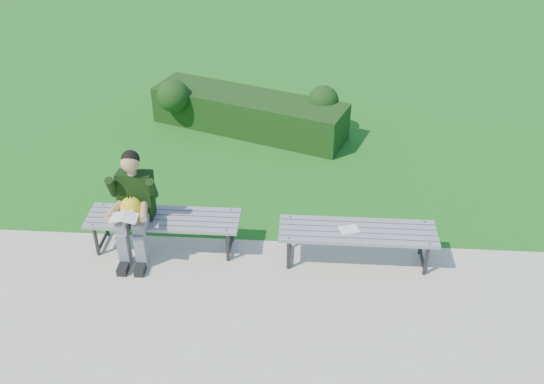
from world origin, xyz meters
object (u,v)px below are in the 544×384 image
seated_boy (133,204)px  bench_left (163,221)px  paper_sheet (349,229)px  hedge (247,111)px  bench_right (357,234)px

seated_boy → bench_left: bearing=17.7°
bench_left → paper_sheet: bench_left is taller
hedge → seated_boy: bearing=-106.3°
hedge → seated_boy: 3.47m
bench_left → seated_boy: bearing=-162.3°
seated_boy → bench_right: bearing=0.0°
bench_right → seated_boy: (-2.58, -0.00, 0.30)m
seated_boy → paper_sheet: bearing=0.0°
hedge → paper_sheet: bearing=-65.5°
bench_right → paper_sheet: 0.12m
bench_left → paper_sheet: bearing=-2.5°
hedge → paper_sheet: 3.64m
seated_boy → paper_sheet: seated_boy is taller
hedge → bench_left: hedge is taller
hedge → bench_left: (-0.67, -3.21, 0.07)m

